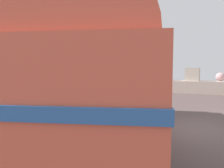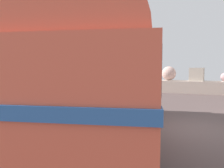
% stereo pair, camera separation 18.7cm
% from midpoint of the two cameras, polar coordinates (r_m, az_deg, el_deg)
% --- Properties ---
extents(ground, '(32.00, 26.00, 0.02)m').
position_cam_midpoint_polar(ground, '(8.08, 19.91, -11.54)').
color(ground, '#524240').
extents(breakwater, '(31.36, 2.04, 2.39)m').
position_cam_midpoint_polar(breakwater, '(19.63, 21.83, -0.34)').
color(breakwater, '#BBA799').
rests_on(breakwater, ground).
extents(vintage_coach, '(4.54, 8.91, 3.70)m').
position_cam_midpoint_polar(vintage_coach, '(6.60, -0.95, 3.17)').
color(vintage_coach, black).
rests_on(vintage_coach, ground).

